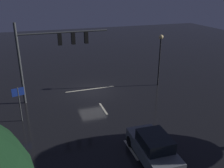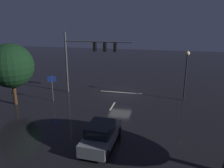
{
  "view_description": "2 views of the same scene",
  "coord_description": "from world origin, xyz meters",
  "px_view_note": "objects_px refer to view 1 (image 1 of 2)",
  "views": [
    {
      "loc": [
        5.33,
        21.9,
        9.56
      ],
      "look_at": [
        -0.84,
        3.82,
        2.08
      ],
      "focal_mm": 39.52,
      "sensor_mm": 36.0,
      "label": 1
    },
    {
      "loc": [
        -4.71,
        24.42,
        8.41
      ],
      "look_at": [
        0.38,
        2.57,
        1.89
      ],
      "focal_mm": 36.06,
      "sensor_mm": 36.0,
      "label": 2
    }
  ],
  "objects_px": {
    "car_approaching": "(153,148)",
    "traffic_signal_assembly": "(52,47)",
    "route_sign": "(19,97)",
    "street_lamp_left_kerb": "(160,51)"
  },
  "relations": [
    {
      "from": "car_approaching",
      "to": "traffic_signal_assembly",
      "type": "bearing_deg",
      "value": -67.61
    },
    {
      "from": "traffic_signal_assembly",
      "to": "car_approaching",
      "type": "xyz_separation_m",
      "value": [
        -4.36,
        10.59,
        -4.02
      ]
    },
    {
      "from": "traffic_signal_assembly",
      "to": "route_sign",
      "type": "distance_m",
      "value": 5.28
    },
    {
      "from": "traffic_signal_assembly",
      "to": "car_approaching",
      "type": "relative_size",
      "value": 1.76
    },
    {
      "from": "traffic_signal_assembly",
      "to": "route_sign",
      "type": "bearing_deg",
      "value": 47.36
    },
    {
      "from": "car_approaching",
      "to": "street_lamp_left_kerb",
      "type": "bearing_deg",
      "value": -120.08
    },
    {
      "from": "car_approaching",
      "to": "route_sign",
      "type": "height_order",
      "value": "route_sign"
    },
    {
      "from": "traffic_signal_assembly",
      "to": "car_approaching",
      "type": "height_order",
      "value": "traffic_signal_assembly"
    },
    {
      "from": "car_approaching",
      "to": "route_sign",
      "type": "distance_m",
      "value": 10.46
    },
    {
      "from": "traffic_signal_assembly",
      "to": "route_sign",
      "type": "height_order",
      "value": "traffic_signal_assembly"
    }
  ]
}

